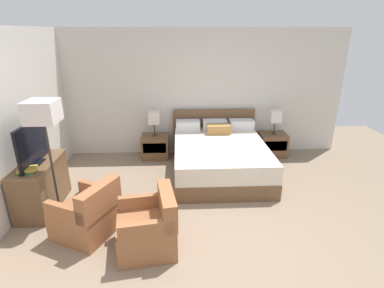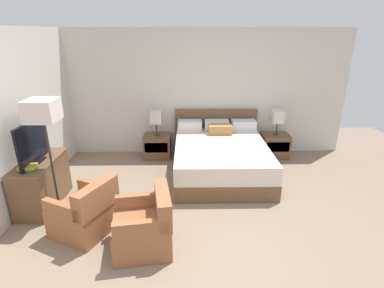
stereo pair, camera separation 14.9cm
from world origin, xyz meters
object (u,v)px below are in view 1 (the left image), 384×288
Objects in this scene: bed at (219,156)px; floor_lamp at (43,118)px; armchair_by_window at (88,215)px; nightstand_left at (155,146)px; nightstand_right at (272,144)px; table_lamp_right at (275,116)px; book_red_cover at (27,171)px; dresser at (41,185)px; table_lamp_left at (154,118)px; armchair_companion at (149,228)px; tv at (32,144)px; book_blue_cover at (27,169)px.

floor_lamp is (-2.50, -1.37, 1.16)m from bed.
armchair_by_window is 1.37m from floor_lamp.
nightstand_left and nightstand_right have the same top height.
table_lamp_right is 4.15m from armchair_by_window.
book_red_cover is at bearing -153.53° from bed.
dresser is (-4.09, -1.86, -0.49)m from table_lamp_right.
table_lamp_left is at bearing 54.22° from book_red_cover.
armchair_companion reaches higher than nightstand_right.
book_red_cover is at bearing -125.78° from table_lamp_left.
nightstand_right is at bearing -90.00° from table_lamp_right.
floor_lamp reaches higher than armchair_companion.
dresser is (-1.57, -1.86, -0.49)m from table_lamp_left.
tv is 0.41m from book_red_cover.
book_red_cover is (-4.08, -2.17, 0.51)m from nightstand_right.
armchair_companion is (1.69, -1.01, -0.10)m from dresser.
tv reaches higher than nightstand_left.
bed is at bearing 42.20° from armchair_by_window.
dresser is at bearing -130.23° from table_lamp_left.
tv is at bearing 90.91° from book_red_cover.
table_lamp_left is 0.30× the size of floor_lamp.
table_lamp_right reaches higher than nightstand_right.
table_lamp_right is 0.60× the size of tv.
nightstand_left is 0.71× the size of armchair_companion.
book_blue_cover is (-1.56, -2.17, 0.54)m from nightstand_left.
armchair_companion is at bearing -129.87° from nightstand_right.
table_lamp_left reaches higher than nightstand_right.
nightstand_left is 1.07× the size of table_lamp_right.
nightstand_right is at bearing 50.13° from armchair_companion.
tv is 2.10m from armchair_companion.
book_red_cover is 0.80m from floor_lamp.
floor_lamp is (0.33, -0.25, 0.44)m from tv.
bed is 3.04m from dresser.
table_lamp_right is 2.26× the size of book_blue_cover.
bed is 3.19m from book_red_cover.
book_red_cover is 0.24× the size of armchair_by_window.
floor_lamp reaches higher than table_lamp_left.
nightstand_left is at bearing 54.20° from book_red_cover.
armchair_by_window is at bearing -105.49° from table_lamp_left.
table_lamp_left is 2.49m from dresser.
dresser is 4.66× the size of book_blue_cover.
book_red_cover is at bearing -151.97° from nightstand_right.
book_blue_cover is 1.88m from armchair_companion.
dresser is at bearing -130.25° from nightstand_left.
book_blue_cover is (-4.07, -2.18, -0.08)m from table_lamp_right.
book_red_cover is at bearing -89.09° from tv.
floor_lamp is at bearing 7.48° from book_blue_cover.
floor_lamp reaches higher than table_lamp_right.
book_red_cover reaches higher than dresser.
nightstand_right is 4.57m from tv.
table_lamp_left is (0.00, 0.00, 0.63)m from nightstand_left.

